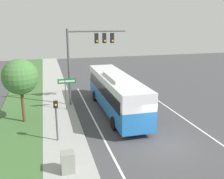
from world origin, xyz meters
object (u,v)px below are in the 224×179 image
at_px(pedestrian_signal, 56,114).
at_px(utility_cabinet, 68,162).
at_px(bus, 116,91).
at_px(signal_gantry, 88,50).
at_px(street_sign, 66,87).

bearing_deg(pedestrian_signal, utility_cabinet, -85.06).
relative_size(bus, utility_cabinet, 10.27).
height_order(bus, signal_gantry, signal_gantry).
distance_m(bus, street_sign, 4.33).
bearing_deg(signal_gantry, utility_cabinet, -105.44).
bearing_deg(pedestrian_signal, signal_gantry, 64.99).
bearing_deg(bus, pedestrian_signal, -139.61).
bearing_deg(utility_cabinet, signal_gantry, 74.56).
bearing_deg(street_sign, bus, -19.19).
bearing_deg(street_sign, signal_gantry, 30.72).
bearing_deg(utility_cabinet, bus, 59.11).
distance_m(bus, signal_gantry, 4.62).
xyz_separation_m(street_sign, utility_cabinet, (-0.85, -9.66, -1.45)).
distance_m(bus, pedestrian_signal, 6.90).
bearing_deg(street_sign, utility_cabinet, -95.01).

